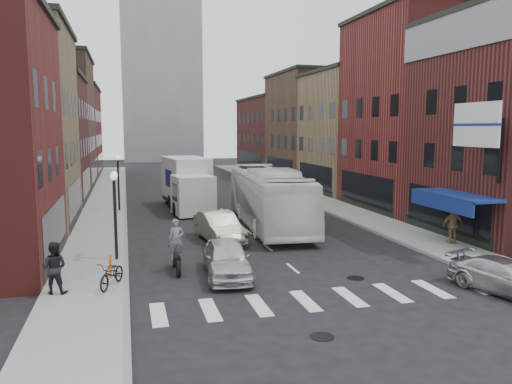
% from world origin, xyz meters
% --- Properties ---
extents(ground, '(160.00, 160.00, 0.00)m').
position_xyz_m(ground, '(0.00, 0.00, 0.00)').
color(ground, black).
rests_on(ground, ground).
extents(sidewalk_left, '(3.00, 74.00, 0.15)m').
position_xyz_m(sidewalk_left, '(-8.50, 22.00, 0.07)').
color(sidewalk_left, gray).
rests_on(sidewalk_left, ground).
extents(sidewalk_right, '(3.00, 74.00, 0.15)m').
position_xyz_m(sidewalk_right, '(8.50, 22.00, 0.07)').
color(sidewalk_right, gray).
rests_on(sidewalk_right, ground).
extents(curb_left, '(0.20, 74.00, 0.16)m').
position_xyz_m(curb_left, '(-7.00, 22.00, 0.00)').
color(curb_left, gray).
rests_on(curb_left, ground).
extents(curb_right, '(0.20, 74.00, 0.16)m').
position_xyz_m(curb_right, '(7.00, 22.00, 0.00)').
color(curb_right, gray).
rests_on(curb_right, ground).
extents(crosswalk_stripes, '(12.00, 2.20, 0.01)m').
position_xyz_m(crosswalk_stripes, '(0.00, -3.00, 0.00)').
color(crosswalk_stripes, silver).
rests_on(crosswalk_stripes, ground).
extents(bldg_left_mid_b, '(10.30, 10.20, 10.30)m').
position_xyz_m(bldg_left_mid_b, '(-14.99, 24.00, 5.15)').
color(bldg_left_mid_b, '#4B1D1B').
rests_on(bldg_left_mid_b, ground).
extents(bldg_left_far_a, '(10.30, 12.20, 13.30)m').
position_xyz_m(bldg_left_far_a, '(-14.99, 35.00, 6.65)').
color(bldg_left_far_a, '#513428').
rests_on(bldg_left_far_a, ground).
extents(bldg_left_far_b, '(10.30, 16.20, 11.30)m').
position_xyz_m(bldg_left_far_b, '(-14.99, 49.00, 5.65)').
color(bldg_left_far_b, maroon).
rests_on(bldg_left_far_b, ground).
extents(bldg_right_mid_a, '(10.30, 10.20, 14.30)m').
position_xyz_m(bldg_right_mid_a, '(15.00, 14.00, 7.15)').
color(bldg_right_mid_a, maroon).
rests_on(bldg_right_mid_a, ground).
extents(bldg_right_mid_b, '(10.30, 10.20, 11.30)m').
position_xyz_m(bldg_right_mid_b, '(14.99, 24.00, 5.65)').
color(bldg_right_mid_b, olive).
rests_on(bldg_right_mid_b, ground).
extents(bldg_right_far_a, '(10.30, 12.20, 12.30)m').
position_xyz_m(bldg_right_far_a, '(14.99, 35.00, 6.15)').
color(bldg_right_far_a, '#513428').
rests_on(bldg_right_far_a, ground).
extents(bldg_right_far_b, '(10.30, 16.20, 10.30)m').
position_xyz_m(bldg_right_far_b, '(14.99, 49.00, 5.15)').
color(bldg_right_far_b, '#4B1D1B').
rests_on(bldg_right_far_b, ground).
extents(awning_blue, '(1.80, 5.00, 0.78)m').
position_xyz_m(awning_blue, '(8.93, 2.50, 2.63)').
color(awning_blue, navy).
rests_on(awning_blue, ground).
extents(billboard_sign, '(1.52, 3.00, 3.70)m').
position_xyz_m(billboard_sign, '(8.59, 0.50, 6.13)').
color(billboard_sign, black).
rests_on(billboard_sign, ground).
extents(distant_tower, '(14.00, 14.00, 50.00)m').
position_xyz_m(distant_tower, '(0.00, 78.00, 25.00)').
color(distant_tower, '#9399A0').
rests_on(distant_tower, ground).
extents(streetlamp_near, '(0.32, 1.22, 4.11)m').
position_xyz_m(streetlamp_near, '(-7.40, 4.00, 2.91)').
color(streetlamp_near, black).
rests_on(streetlamp_near, ground).
extents(streetlamp_far, '(0.32, 1.22, 4.11)m').
position_xyz_m(streetlamp_far, '(-7.40, 18.00, 2.91)').
color(streetlamp_far, black).
rests_on(streetlamp_far, ground).
extents(bike_rack, '(0.08, 0.68, 0.80)m').
position_xyz_m(bike_rack, '(-7.60, 1.30, 0.55)').
color(bike_rack, '#D8590C').
rests_on(bike_rack, sidewalk_left).
extents(box_truck, '(3.35, 9.02, 3.81)m').
position_xyz_m(box_truck, '(-2.41, 18.12, 1.88)').
color(box_truck, silver).
rests_on(box_truck, ground).
extents(motorcycle_rider, '(0.63, 2.23, 2.28)m').
position_xyz_m(motorcycle_rider, '(-4.92, 1.74, 1.06)').
color(motorcycle_rider, black).
rests_on(motorcycle_rider, ground).
extents(transit_bus, '(4.08, 13.19, 3.62)m').
position_xyz_m(transit_bus, '(1.61, 10.30, 1.81)').
color(transit_bus, white).
rests_on(transit_bus, ground).
extents(sedan_left_near, '(2.21, 4.63, 1.53)m').
position_xyz_m(sedan_left_near, '(-2.99, 0.55, 0.76)').
color(sedan_left_near, silver).
rests_on(sedan_left_near, ground).
extents(sedan_left_far, '(2.21, 4.90, 1.56)m').
position_xyz_m(sedan_left_far, '(-2.13, 6.99, 0.78)').
color(sedan_left_far, '#B4AC92').
rests_on(sedan_left_far, ground).
extents(curb_car, '(2.93, 4.63, 1.25)m').
position_xyz_m(curb_car, '(6.50, -4.14, 0.63)').
color(curb_car, '#BCBCC1').
rests_on(curb_car, ground).
extents(parked_bicycle, '(1.35, 1.99, 0.99)m').
position_xyz_m(parked_bicycle, '(-7.50, -0.11, 0.65)').
color(parked_bicycle, black).
rests_on(parked_bicycle, sidewalk_left).
extents(ped_left_solo, '(1.03, 0.75, 1.89)m').
position_xyz_m(ped_left_solo, '(-9.48, -0.32, 1.10)').
color(ped_left_solo, black).
rests_on(ped_left_solo, sidewalk_left).
extents(ped_right_b, '(1.17, 0.63, 1.94)m').
position_xyz_m(ped_right_b, '(9.28, 2.82, 1.12)').
color(ped_right_b, olive).
rests_on(ped_right_b, sidewalk_right).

